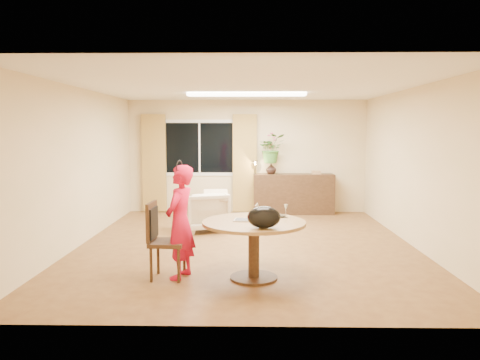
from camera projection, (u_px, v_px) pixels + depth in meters
The scene contains 24 objects.
floor at pixel (246, 245), 7.77m from camera, with size 6.50×6.50×0.00m, color brown.
ceiling at pixel (246, 86), 7.49m from camera, with size 6.50×6.50×0.00m, color white.
wall_back at pixel (247, 156), 10.86m from camera, with size 5.50×5.50×0.00m, color #C8B782.
wall_left at pixel (79, 167), 7.68m from camera, with size 6.50×6.50×0.00m, color #C8B782.
wall_right at pixel (415, 167), 7.58m from camera, with size 6.50×6.50×0.00m, color #C8B782.
window at pixel (200, 148), 10.84m from camera, with size 1.70×0.03×1.30m.
curtain_left at pixel (154, 163), 10.82m from camera, with size 0.55×0.08×2.25m, color olive.
curtain_right at pixel (245, 163), 10.78m from camera, with size 0.55×0.08×2.25m, color olive.
ceiling_panel at pixel (247, 94), 8.69m from camera, with size 2.20×0.35×0.05m, color white.
dining_table at pixel (254, 234), 5.94m from camera, with size 1.32×1.32×0.75m.
dining_chair at pixel (168, 241), 5.98m from camera, with size 0.47×0.43×0.99m, color black, non-canonical shape.
child at pixel (180, 222), 5.98m from camera, with size 0.35×0.53×1.46m, color red.
laptop at pixel (246, 212), 5.95m from camera, with size 0.33×0.22×0.22m, color #B7B7BC, non-canonical shape.
tumbler at pixel (259, 212), 6.23m from camera, with size 0.08×0.08×0.11m, color white, non-canonical shape.
wine_glass at pixel (286, 211), 6.15m from camera, with size 0.06×0.06×0.18m, color white, non-canonical shape.
pot_lid at pixel (276, 215), 6.24m from camera, with size 0.24×0.24×0.04m, color white, non-canonical shape.
handbag at pixel (264, 217), 5.48m from camera, with size 0.39×0.23×0.26m, color black, non-canonical shape.
armchair at pixel (204, 211), 8.89m from camera, with size 0.80×0.82×0.75m, color beige.
throw at pixel (216, 191), 8.80m from camera, with size 0.45×0.55×0.03m, color beige, non-canonical shape.
sideboard at pixel (294, 194), 10.69m from camera, with size 1.82×0.45×0.91m, color black.
vase at pixel (271, 169), 10.64m from camera, with size 0.24×0.24×0.25m, color black.
bouquet at pixel (272, 149), 10.59m from camera, with size 0.59×0.51×0.66m, color #316726.
book_stack at pixel (316, 172), 10.63m from camera, with size 0.20×0.15×0.08m, color #8F6749, non-canonical shape.
desk_lamp at pixel (255, 167), 10.59m from camera, with size 0.13×0.13×0.32m, color black, non-canonical shape.
Camera 1 is at (0.04, -7.61, 1.89)m, focal length 35.00 mm.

